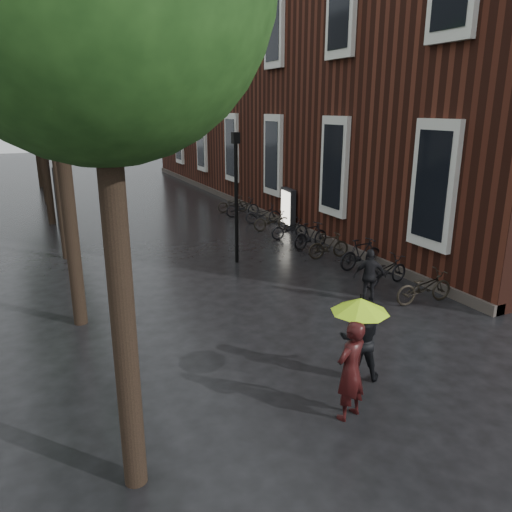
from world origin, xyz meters
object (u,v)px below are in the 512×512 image
person_burgundy (351,370)px  lamp_post (236,186)px  person_black (360,339)px  pedestrian_walking (370,276)px  ad_lightbox (288,208)px  parked_bicycles (302,233)px

person_burgundy → lamp_post: lamp_post is taller
person_black → pedestrian_walking: (2.62, 3.16, -0.08)m
person_black → pedestrian_walking: bearing=-101.6°
person_burgundy → ad_lightbox: bearing=-131.4°
parked_bicycles → ad_lightbox: (0.80, 2.61, 0.42)m
person_black → parked_bicycles: person_black is taller
lamp_post → parked_bicycles: bearing=19.9°
person_black → parked_bicycles: size_ratio=0.12×
person_black → person_burgundy: bearing=75.2°
lamp_post → ad_lightbox: bearing=43.3°
pedestrian_walking → parked_bicycles: (1.33, 6.00, -0.29)m
parked_bicycles → person_black: bearing=-113.4°
person_black → ad_lightbox: ad_lightbox is taller
person_burgundy → person_black: 1.38m
pedestrian_walking → ad_lightbox: ad_lightbox is taller
person_burgundy → parked_bicycles: size_ratio=0.12×
ad_lightbox → lamp_post: bearing=-130.3°
ad_lightbox → lamp_post: size_ratio=0.40×
person_burgundy → ad_lightbox: (5.69, 12.78, -0.01)m
lamp_post → pedestrian_walking: bearing=-69.0°
person_burgundy → parked_bicycles: (4.89, 10.17, -0.43)m
pedestrian_walking → parked_bicycles: size_ratio=0.10×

